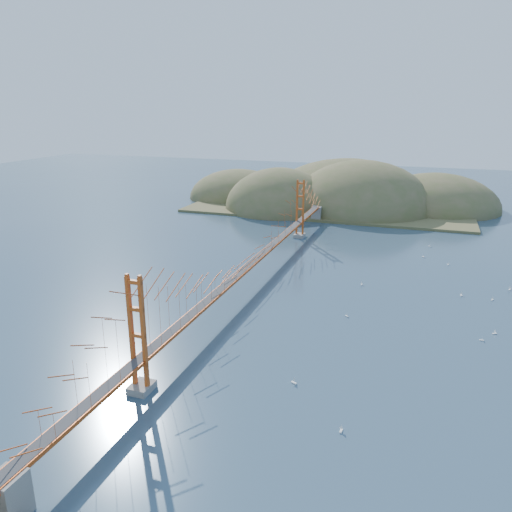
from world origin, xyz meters
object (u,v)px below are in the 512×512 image
(sailboat_0, at_px, (362,284))
(sailboat_1, at_px, (347,316))
(bridge, at_px, (249,240))
(sailboat_2, at_px, (482,340))

(sailboat_0, distance_m, sailboat_1, 12.34)
(bridge, height_order, sailboat_2, bridge)
(sailboat_0, relative_size, sailboat_2, 1.04)
(sailboat_0, height_order, sailboat_1, sailboat_0)
(sailboat_1, bearing_deg, sailboat_2, -6.09)
(bridge, relative_size, sailboat_1, 164.55)
(sailboat_0, bearing_deg, sailboat_1, -90.98)
(bridge, xyz_separation_m, sailboat_1, (15.60, -6.57, -6.87))
(sailboat_0, distance_m, sailboat_2, 20.95)
(bridge, xyz_separation_m, sailboat_2, (31.37, -8.25, -6.87))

